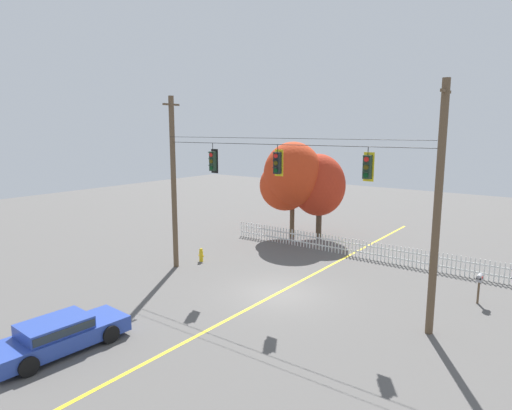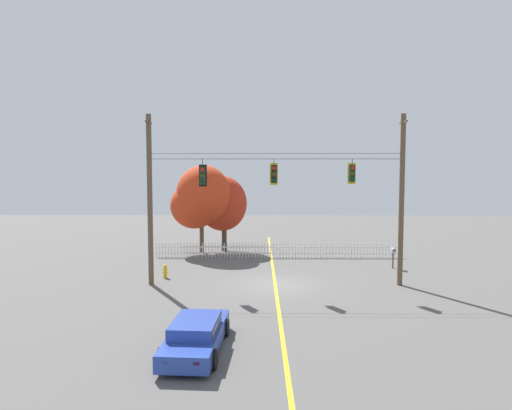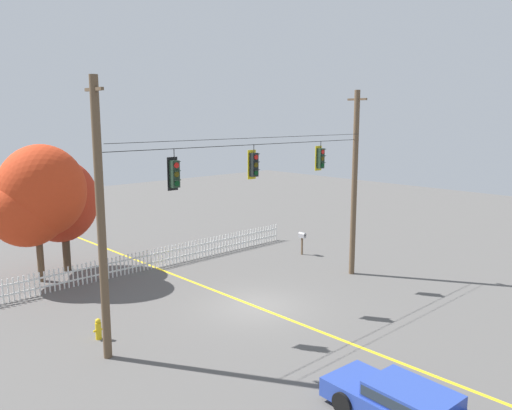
{
  "view_description": "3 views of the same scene",
  "coord_description": "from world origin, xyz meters",
  "px_view_note": "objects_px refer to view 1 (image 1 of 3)",
  "views": [
    {
      "loc": [
        10.84,
        -16.29,
        7.53
      ],
      "look_at": [
        -0.67,
        -0.81,
        4.22
      ],
      "focal_mm": 30.92,
      "sensor_mm": 36.0,
      "label": 1
    },
    {
      "loc": [
        -0.85,
        -23.69,
        6.11
      ],
      "look_at": [
        -1.05,
        -0.16,
        4.4
      ],
      "focal_mm": 30.79,
      "sensor_mm": 36.0,
      "label": 2
    },
    {
      "loc": [
        -14.24,
        -15.17,
        7.99
      ],
      "look_at": [
        -0.54,
        -0.61,
        4.54
      ],
      "focal_mm": 35.97,
      "sensor_mm": 36.0,
      "label": 3
    }
  ],
  "objects_px": {
    "traffic_signal_northbound_secondary": "(278,163)",
    "traffic_signal_eastbound_side": "(368,167)",
    "fire_hydrant": "(201,255)",
    "traffic_signal_northbound_primary": "(213,161)",
    "autumn_maple_mid": "(317,185)",
    "parked_car": "(58,334)",
    "autumn_maple_near_fence": "(290,179)",
    "roadside_mailbox": "(479,280)"
  },
  "relations": [
    {
      "from": "autumn_maple_mid",
      "to": "parked_car",
      "type": "distance_m",
      "value": 19.8
    },
    {
      "from": "traffic_signal_eastbound_side",
      "to": "autumn_maple_mid",
      "type": "bearing_deg",
      "value": 126.96
    },
    {
      "from": "parked_car",
      "to": "fire_hydrant",
      "type": "distance_m",
      "value": 11.07
    },
    {
      "from": "traffic_signal_northbound_secondary",
      "to": "parked_car",
      "type": "height_order",
      "value": "traffic_signal_northbound_secondary"
    },
    {
      "from": "fire_hydrant",
      "to": "traffic_signal_northbound_secondary",
      "type": "bearing_deg",
      "value": -13.74
    },
    {
      "from": "autumn_maple_mid",
      "to": "autumn_maple_near_fence",
      "type": "bearing_deg",
      "value": -145.06
    },
    {
      "from": "fire_hydrant",
      "to": "roadside_mailbox",
      "type": "distance_m",
      "value": 14.36
    },
    {
      "from": "traffic_signal_eastbound_side",
      "to": "autumn_maple_mid",
      "type": "height_order",
      "value": "traffic_signal_eastbound_side"
    },
    {
      "from": "traffic_signal_northbound_primary",
      "to": "autumn_maple_near_fence",
      "type": "height_order",
      "value": "traffic_signal_northbound_primary"
    },
    {
      "from": "autumn_maple_near_fence",
      "to": "parked_car",
      "type": "xyz_separation_m",
      "value": [
        2.33,
        -18.44,
        -3.58
      ]
    },
    {
      "from": "traffic_signal_eastbound_side",
      "to": "autumn_maple_mid",
      "type": "relative_size",
      "value": 0.23
    },
    {
      "from": "fire_hydrant",
      "to": "traffic_signal_northbound_primary",
      "type": "bearing_deg",
      "value": -32.24
    },
    {
      "from": "traffic_signal_northbound_secondary",
      "to": "traffic_signal_eastbound_side",
      "type": "distance_m",
      "value": 4.21
    },
    {
      "from": "traffic_signal_eastbound_side",
      "to": "parked_car",
      "type": "height_order",
      "value": "traffic_signal_eastbound_side"
    },
    {
      "from": "autumn_maple_mid",
      "to": "parked_car",
      "type": "height_order",
      "value": "autumn_maple_mid"
    },
    {
      "from": "roadside_mailbox",
      "to": "traffic_signal_eastbound_side",
      "type": "bearing_deg",
      "value": -130.47
    },
    {
      "from": "autumn_maple_mid",
      "to": "parked_car",
      "type": "xyz_separation_m",
      "value": [
        0.76,
        -19.53,
        -3.16
      ]
    },
    {
      "from": "traffic_signal_eastbound_side",
      "to": "fire_hydrant",
      "type": "height_order",
      "value": "traffic_signal_eastbound_side"
    },
    {
      "from": "traffic_signal_northbound_primary",
      "to": "fire_hydrant",
      "type": "bearing_deg",
      "value": 147.76
    },
    {
      "from": "traffic_signal_northbound_primary",
      "to": "autumn_maple_near_fence",
      "type": "distance_m",
      "value": 9.7
    },
    {
      "from": "traffic_signal_eastbound_side",
      "to": "parked_car",
      "type": "xyz_separation_m",
      "value": [
        -7.15,
        -9.01,
        -5.49
      ]
    },
    {
      "from": "traffic_signal_eastbound_side",
      "to": "traffic_signal_northbound_primary",
      "type": "bearing_deg",
      "value": 180.0
    },
    {
      "from": "parked_car",
      "to": "traffic_signal_eastbound_side",
      "type": "bearing_deg",
      "value": 51.56
    },
    {
      "from": "traffic_signal_eastbound_side",
      "to": "autumn_maple_near_fence",
      "type": "bearing_deg",
      "value": 135.17
    },
    {
      "from": "traffic_signal_northbound_primary",
      "to": "traffic_signal_eastbound_side",
      "type": "relative_size",
      "value": 1.11
    },
    {
      "from": "parked_car",
      "to": "traffic_signal_northbound_secondary",
      "type": "bearing_deg",
      "value": 71.89
    },
    {
      "from": "fire_hydrant",
      "to": "parked_car",
      "type": "bearing_deg",
      "value": -72.41
    },
    {
      "from": "traffic_signal_northbound_secondary",
      "to": "autumn_maple_near_fence",
      "type": "height_order",
      "value": "traffic_signal_northbound_secondary"
    },
    {
      "from": "parked_car",
      "to": "roadside_mailbox",
      "type": "bearing_deg",
      "value": 50.9
    },
    {
      "from": "traffic_signal_northbound_primary",
      "to": "fire_hydrant",
      "type": "xyz_separation_m",
      "value": [
        -2.44,
        1.54,
        -5.6
      ]
    },
    {
      "from": "parked_car",
      "to": "autumn_maple_mid",
      "type": "bearing_deg",
      "value": 92.24
    },
    {
      "from": "traffic_signal_northbound_primary",
      "to": "fire_hydrant",
      "type": "distance_m",
      "value": 6.3
    },
    {
      "from": "autumn_maple_mid",
      "to": "traffic_signal_eastbound_side",
      "type": "bearing_deg",
      "value": -53.04
    },
    {
      "from": "parked_car",
      "to": "roadside_mailbox",
      "type": "distance_m",
      "value": 17.05
    },
    {
      "from": "traffic_signal_northbound_primary",
      "to": "traffic_signal_northbound_secondary",
      "type": "distance_m",
      "value": 3.85
    },
    {
      "from": "traffic_signal_northbound_secondary",
      "to": "autumn_maple_mid",
      "type": "distance_m",
      "value": 11.39
    },
    {
      "from": "traffic_signal_northbound_secondary",
      "to": "traffic_signal_eastbound_side",
      "type": "xyz_separation_m",
      "value": [
        4.21,
        -0.0,
        0.03
      ]
    },
    {
      "from": "traffic_signal_eastbound_side",
      "to": "fire_hydrant",
      "type": "distance_m",
      "value": 12.05
    },
    {
      "from": "autumn_maple_near_fence",
      "to": "traffic_signal_northbound_primary",
      "type": "bearing_deg",
      "value": -81.42
    },
    {
      "from": "autumn_maple_mid",
      "to": "fire_hydrant",
      "type": "bearing_deg",
      "value": -106.04
    },
    {
      "from": "traffic_signal_northbound_secondary",
      "to": "traffic_signal_eastbound_side",
      "type": "bearing_deg",
      "value": -0.01
    },
    {
      "from": "autumn_maple_mid",
      "to": "fire_hydrant",
      "type": "relative_size",
      "value": 7.49
    }
  ]
}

